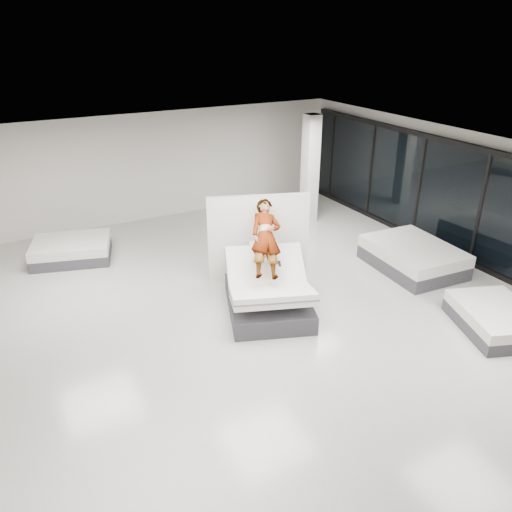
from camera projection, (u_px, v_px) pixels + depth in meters
name	position (u px, v px, depth m)	size (l,w,h in m)	color
room	(266.00, 253.00, 9.38)	(14.00, 14.04, 3.20)	beige
hero_bed	(268.00, 293.00, 10.39)	(2.28, 2.60, 1.31)	#3A3A3F
person	(266.00, 247.00, 10.28)	(0.65, 0.43, 1.80)	slate
remote	(280.00, 264.00, 10.09)	(0.05, 0.14, 0.03)	black
divider_panel	(258.00, 239.00, 11.37)	(2.31, 0.10, 2.10)	silver
flat_bed_right_far	(413.00, 257.00, 12.24)	(1.84, 2.36, 0.62)	#3A3A3F
flat_bed_right_near	(496.00, 319.00, 9.80)	(1.84, 2.09, 0.48)	#3A3A3F
flat_bed_left_far	(72.00, 250.00, 12.75)	(2.20, 1.88, 0.52)	#3A3A3F
column	(310.00, 170.00, 14.68)	(0.40, 0.40, 3.20)	silver
storefront_glazing	(480.00, 210.00, 11.96)	(0.12, 13.40, 2.92)	#202B35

